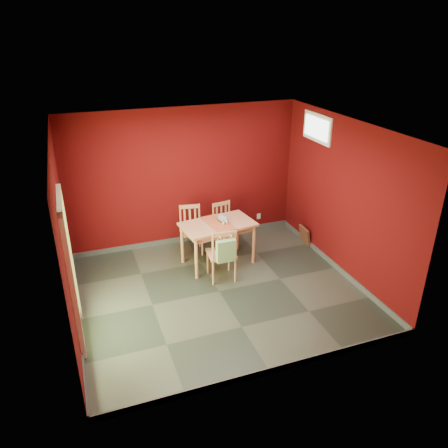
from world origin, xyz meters
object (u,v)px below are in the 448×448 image
object	(u,v)px
cat	(223,217)
picture_frame	(305,236)
tote_bag	(226,251)
dining_table	(218,228)
chair_near	(222,253)
chair_far_right	(225,225)
chair_far_left	(191,229)

from	to	relation	value
cat	picture_frame	xyz separation A→B (m)	(1.77, 0.06, -0.71)
tote_bag	dining_table	bearing A→B (deg)	80.47
chair_near	picture_frame	bearing A→B (deg)	18.61
tote_bag	picture_frame	world-z (taller)	tote_bag
dining_table	chair_far_right	xyz separation A→B (m)	(0.35, 0.59, -0.24)
chair_near	chair_far_left	bearing A→B (deg)	100.20
cat	dining_table	bearing A→B (deg)	-176.60
dining_table	tote_bag	xyz separation A→B (m)	(-0.13, -0.78, -0.04)
chair_near	dining_table	bearing A→B (deg)	77.79
chair_far_left	picture_frame	distance (m)	2.29
dining_table	picture_frame	size ratio (longest dim) A/B	3.74
chair_far_right	chair_near	size ratio (longest dim) A/B	0.92
chair_far_left	chair_near	xyz separation A→B (m)	(0.21, -1.17, 0.03)
dining_table	tote_bag	distance (m)	0.79
dining_table	chair_near	size ratio (longest dim) A/B	1.41
chair_far_right	cat	bearing A→B (deg)	-113.90
dining_table	chair_far_left	bearing A→B (deg)	118.06
chair_far_right	chair_near	distance (m)	1.24
dining_table	cat	bearing A→B (deg)	29.57
tote_bag	cat	bearing A→B (deg)	73.86
tote_bag	cat	distance (m)	0.91
tote_bag	chair_far_right	bearing A→B (deg)	70.78
tote_bag	cat	size ratio (longest dim) A/B	1.26
chair_near	tote_bag	bearing A→B (deg)	-92.88
cat	chair_far_right	bearing A→B (deg)	39.94
dining_table	tote_bag	bearing A→B (deg)	-99.53
chair_far_left	chair_far_right	bearing A→B (deg)	-2.29
chair_far_right	cat	world-z (taller)	cat
dining_table	chair_far_right	distance (m)	0.73
chair_far_right	dining_table	bearing A→B (deg)	-120.40
chair_far_right	cat	distance (m)	0.72
picture_frame	tote_bag	bearing A→B (deg)	-155.87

